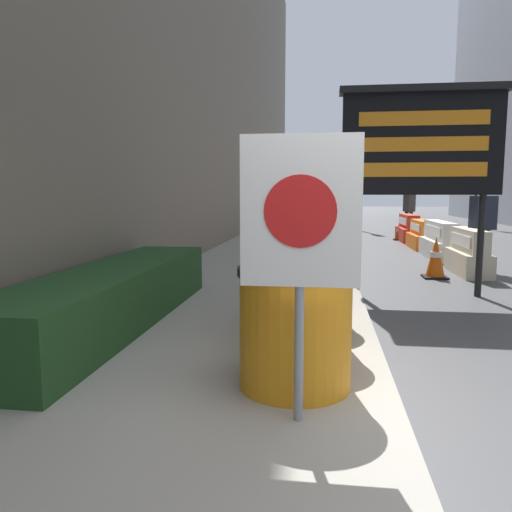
{
  "coord_description": "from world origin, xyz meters",
  "views": [
    {
      "loc": [
        -0.57,
        -2.86,
        1.56
      ],
      "look_at": [
        -1.93,
        7.41,
        0.27
      ],
      "focal_mm": 35.0,
      "sensor_mm": 36.0,
      "label": 1
    }
  ],
  "objects_px": {
    "traffic_cone_mid": "(470,242)",
    "traffic_light_near_curb": "(360,170)",
    "barrel_drum_back": "(307,281)",
    "traffic_light_far_side": "(478,170)",
    "warning_sign": "(300,227)",
    "jersey_barrier_white": "(440,242)",
    "jersey_barrier_cream": "(468,254)",
    "jersey_barrier_orange_near": "(422,236)",
    "message_board": "(421,143)",
    "traffic_cone_near": "(398,232)",
    "traffic_cone_far": "(436,258)",
    "jersey_barrier_red_striped": "(409,229)",
    "pedestrian_passerby": "(483,220)",
    "barrel_drum_middle": "(304,299)",
    "barrel_drum_foreground": "(295,327)",
    "pedestrian_worker": "(409,206)"
  },
  "relations": [
    {
      "from": "message_board",
      "to": "traffic_cone_far",
      "type": "height_order",
      "value": "message_board"
    },
    {
      "from": "barrel_drum_back",
      "to": "traffic_cone_mid",
      "type": "relative_size",
      "value": 1.2
    },
    {
      "from": "jersey_barrier_red_striped",
      "to": "traffic_cone_near",
      "type": "xyz_separation_m",
      "value": [
        -0.28,
        0.28,
        -0.12
      ]
    },
    {
      "from": "traffic_light_far_side",
      "to": "jersey_barrier_white",
      "type": "bearing_deg",
      "value": -109.87
    },
    {
      "from": "jersey_barrier_red_striped",
      "to": "pedestrian_worker",
      "type": "height_order",
      "value": "pedestrian_worker"
    },
    {
      "from": "jersey_barrier_cream",
      "to": "jersey_barrier_orange_near",
      "type": "bearing_deg",
      "value": 90.0
    },
    {
      "from": "jersey_barrier_red_striped",
      "to": "traffic_cone_mid",
      "type": "bearing_deg",
      "value": -78.35
    },
    {
      "from": "warning_sign",
      "to": "message_board",
      "type": "distance_m",
      "value": 5.19
    },
    {
      "from": "jersey_barrier_cream",
      "to": "pedestrian_worker",
      "type": "xyz_separation_m",
      "value": [
        0.48,
        9.84,
        0.68
      ]
    },
    {
      "from": "warning_sign",
      "to": "message_board",
      "type": "height_order",
      "value": "message_board"
    },
    {
      "from": "jersey_barrier_orange_near",
      "to": "traffic_cone_near",
      "type": "bearing_deg",
      "value": 96.37
    },
    {
      "from": "pedestrian_passerby",
      "to": "jersey_barrier_white",
      "type": "bearing_deg",
      "value": 78.8
    },
    {
      "from": "barrel_drum_middle",
      "to": "message_board",
      "type": "relative_size",
      "value": 0.29
    },
    {
      "from": "message_board",
      "to": "jersey_barrier_cream",
      "type": "distance_m",
      "value": 3.27
    },
    {
      "from": "barrel_drum_back",
      "to": "traffic_cone_mid",
      "type": "height_order",
      "value": "barrel_drum_back"
    },
    {
      "from": "barrel_drum_middle",
      "to": "jersey_barrier_red_striped",
      "type": "xyz_separation_m",
      "value": [
        3.0,
        12.42,
        -0.19
      ]
    },
    {
      "from": "barrel_drum_foreground",
      "to": "barrel_drum_back",
      "type": "bearing_deg",
      "value": 89.15
    },
    {
      "from": "barrel_drum_middle",
      "to": "warning_sign",
      "type": "distance_m",
      "value": 1.76
    },
    {
      "from": "barrel_drum_back",
      "to": "traffic_light_far_side",
      "type": "xyz_separation_m",
      "value": [
        7.07,
        18.23,
        2.03
      ]
    },
    {
      "from": "barrel_drum_foreground",
      "to": "traffic_light_near_curb",
      "type": "bearing_deg",
      "value": 84.56
    },
    {
      "from": "jersey_barrier_cream",
      "to": "traffic_light_near_curb",
      "type": "xyz_separation_m",
      "value": [
        -1.31,
        11.51,
        2.17
      ]
    },
    {
      "from": "message_board",
      "to": "pedestrian_passerby",
      "type": "relative_size",
      "value": 1.79
    },
    {
      "from": "barrel_drum_back",
      "to": "jersey_barrier_orange_near",
      "type": "bearing_deg",
      "value": 71.93
    },
    {
      "from": "jersey_barrier_white",
      "to": "traffic_cone_far",
      "type": "relative_size",
      "value": 2.73
    },
    {
      "from": "message_board",
      "to": "barrel_drum_middle",
      "type": "bearing_deg",
      "value": -116.08
    },
    {
      "from": "jersey_barrier_cream",
      "to": "traffic_light_far_side",
      "type": "height_order",
      "value": "traffic_light_far_side"
    },
    {
      "from": "pedestrian_passerby",
      "to": "traffic_cone_mid",
      "type": "bearing_deg",
      "value": 58.84
    },
    {
      "from": "traffic_cone_mid",
      "to": "traffic_light_near_curb",
      "type": "distance_m",
      "value": 9.16
    },
    {
      "from": "barrel_drum_back",
      "to": "message_board",
      "type": "relative_size",
      "value": 0.29
    },
    {
      "from": "barrel_drum_back",
      "to": "traffic_cone_near",
      "type": "height_order",
      "value": "barrel_drum_back"
    },
    {
      "from": "message_board",
      "to": "traffic_cone_near",
      "type": "height_order",
      "value": "message_board"
    },
    {
      "from": "traffic_cone_mid",
      "to": "barrel_drum_back",
      "type": "bearing_deg",
      "value": -117.28
    },
    {
      "from": "barrel_drum_foreground",
      "to": "traffic_cone_near",
      "type": "height_order",
      "value": "barrel_drum_foreground"
    },
    {
      "from": "barrel_drum_middle",
      "to": "traffic_light_near_curb",
      "type": "xyz_separation_m",
      "value": [
        1.69,
        17.04,
        1.98
      ]
    },
    {
      "from": "jersey_barrier_cream",
      "to": "traffic_cone_far",
      "type": "xyz_separation_m",
      "value": [
        -0.74,
        -0.6,
        -0.01
      ]
    },
    {
      "from": "jersey_barrier_orange_near",
      "to": "traffic_cone_mid",
      "type": "height_order",
      "value": "jersey_barrier_orange_near"
    },
    {
      "from": "barrel_drum_back",
      "to": "jersey_barrier_red_striped",
      "type": "distance_m",
      "value": 11.81
    },
    {
      "from": "barrel_drum_foreground",
      "to": "traffic_cone_far",
      "type": "xyz_separation_m",
      "value": [
        2.28,
        5.93,
        -0.2
      ]
    },
    {
      "from": "jersey_barrier_cream",
      "to": "jersey_barrier_red_striped",
      "type": "height_order",
      "value": "jersey_barrier_cream"
    },
    {
      "from": "traffic_cone_near",
      "to": "traffic_light_far_side",
      "type": "distance_m",
      "value": 8.19
    },
    {
      "from": "warning_sign",
      "to": "traffic_cone_mid",
      "type": "xyz_separation_m",
      "value": [
        3.8,
        9.98,
        -0.99
      ]
    },
    {
      "from": "barrel_drum_foreground",
      "to": "jersey_barrier_orange_near",
      "type": "relative_size",
      "value": 0.52
    },
    {
      "from": "jersey_barrier_white",
      "to": "pedestrian_worker",
      "type": "xyz_separation_m",
      "value": [
        0.48,
        7.4,
        0.68
      ]
    },
    {
      "from": "jersey_barrier_white",
      "to": "jersey_barrier_red_striped",
      "type": "height_order",
      "value": "jersey_barrier_white"
    },
    {
      "from": "warning_sign",
      "to": "jersey_barrier_white",
      "type": "distance_m",
      "value": 10.04
    },
    {
      "from": "traffic_cone_mid",
      "to": "pedestrian_worker",
      "type": "height_order",
      "value": "pedestrian_worker"
    },
    {
      "from": "barrel_drum_middle",
      "to": "jersey_barrier_cream",
      "type": "relative_size",
      "value": 0.54
    },
    {
      "from": "pedestrian_worker",
      "to": "barrel_drum_foreground",
      "type": "bearing_deg",
      "value": 150.21
    },
    {
      "from": "warning_sign",
      "to": "pedestrian_worker",
      "type": "height_order",
      "value": "warning_sign"
    },
    {
      "from": "barrel_drum_foreground",
      "to": "traffic_cone_mid",
      "type": "xyz_separation_m",
      "value": [
        3.85,
        9.41,
        -0.21
      ]
    }
  ]
}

